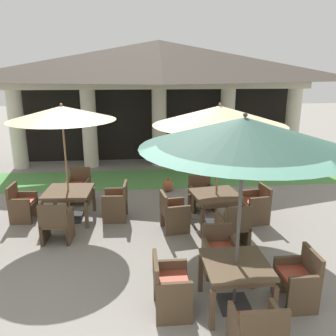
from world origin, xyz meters
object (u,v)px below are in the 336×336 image
Objects in this scene: patio_table_near_foreground at (69,194)px; patio_chair_mid_left_east at (298,279)px; patio_chair_near_foreground_south at (56,223)px; patio_table_mid_left at (236,269)px; patio_umbrella_mid_left at (244,134)px; patio_table_mid_right at (216,198)px; patio_chair_mid_right_south at (234,227)px; patio_umbrella_near_foreground at (62,115)px; patio_chair_mid_right_west at (173,213)px; patio_chair_mid_left_south at (257,331)px; patio_chair_mid_right_north at (202,194)px; patio_chair_mid_left_west at (170,286)px; patio_umbrella_mid_right at (220,116)px; terracotta_urn at (168,185)px; patio_chair_near_foreground_north at (79,187)px; patio_chair_near_foreground_west at (22,204)px; patio_chair_mid_left_north at (220,251)px; patio_chair_mid_right_east at (256,204)px; patio_chair_near_foreground_east at (117,202)px.

patio_chair_mid_left_east is at bearing -40.79° from patio_table_near_foreground.
patio_chair_near_foreground_south is 0.94× the size of patio_table_mid_left.
patio_umbrella_mid_left is 3.34× the size of patio_chair_mid_left_east.
patio_chair_mid_right_south is at bearing -81.60° from patio_table_mid_right.
patio_umbrella_near_foreground is 3.12× the size of patio_chair_mid_right_west.
patio_chair_mid_right_north reaches higher than patio_chair_mid_left_south.
patio_chair_mid_left_west is at bearing -15.42° from patio_chair_mid_right_west.
patio_table_mid_left is at bearing -48.83° from patio_umbrella_near_foreground.
patio_umbrella_mid_right is at bearing 84.67° from patio_chair_mid_left_south.
patio_table_mid_left is 5.17m from terracotta_urn.
patio_chair_mid_left_west reaches higher than patio_table_near_foreground.
patio_chair_mid_left_south is (2.93, -5.47, -0.02)m from patio_chair_near_foreground_north.
terracotta_urn is at bearing 118.25° from patio_chair_near_foreground_west.
patio_chair_near_foreground_west is at bearing -32.02° from patio_chair_mid_left_north.
patio_umbrella_near_foreground is (0.00, 0.00, 1.81)m from patio_table_near_foreground.
terracotta_urn is at bearing 31.43° from patio_chair_mid_right_east.
patio_chair_mid_left_east is at bearing 0.33° from patio_table_mid_left.
patio_chair_mid_right_south reaches higher than patio_chair_near_foreground_north.
patio_umbrella_near_foreground reaches higher than patio_chair_mid_left_east.
patio_umbrella_mid_right is at bearing 90.00° from patio_chair_mid_right_south.
patio_chair_near_foreground_west is 5.36m from patio_table_mid_left.
patio_umbrella_mid_left is 3.43m from patio_table_mid_right.
patio_table_mid_left is 2.17× the size of terracotta_urn.
patio_chair_mid_left_north is at bearing -138.43° from patio_chair_near_foreground_east.
patio_umbrella_mid_left reaches higher than patio_chair_mid_left_east.
patio_chair_near_foreground_north is at bearing 122.95° from patio_umbrella_mid_left.
patio_umbrella_mid_right reaches higher than patio_table_mid_right.
patio_table_near_foreground is at bearing -116.44° from patio_chair_mid_right_west.
patio_chair_mid_right_west is (1.25, -0.70, -0.02)m from patio_chair_near_foreground_east.
patio_chair_near_foreground_north is 4.33m from patio_chair_mid_right_south.
patio_table_near_foreground is 0.95× the size of patio_table_mid_right.
patio_chair_mid_right_north is at bearing 87.10° from patio_table_mid_left.
patio_chair_mid_left_south is at bearing -89.67° from patio_table_mid_left.
patio_chair_mid_right_west reaches higher than patio_chair_mid_left_west.
patio_umbrella_mid_right is 3.38m from terracotta_urn.
patio_umbrella_mid_right is at bearing 90.00° from patio_chair_mid_right_east.
patio_chair_near_foreground_west is at bearing 75.85° from patio_chair_mid_right_east.
patio_umbrella_near_foreground is at bearing -116.44° from patio_chair_mid_right_west.
patio_chair_near_foreground_south is 1.05× the size of patio_chair_mid_right_north.
patio_chair_near_foreground_west is 6.12m from patio_chair_mid_left_east.
patio_table_near_foreground is 0.40× the size of patio_umbrella_near_foreground.
patio_chair_mid_right_north reaches higher than patio_chair_mid_left_north.
patio_table_mid_left is at bearing -147.28° from patio_chair_near_foreground_east.
patio_chair_mid_left_north is 0.93× the size of patio_chair_mid_right_west.
patio_umbrella_mid_right reaches higher than patio_chair_mid_left_south.
patio_chair_mid_right_east is at bearing 66.11° from patio_table_mid_left.
patio_chair_mid_left_south is at bearing -43.78° from patio_chair_near_foreground_south.
patio_chair_near_foreground_north is 1.06× the size of patio_chair_mid_left_south.
patio_umbrella_mid_right reaches higher than patio_chair_mid_left_north.
patio_chair_mid_left_west is (2.02, -3.42, -2.02)m from patio_umbrella_near_foreground.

